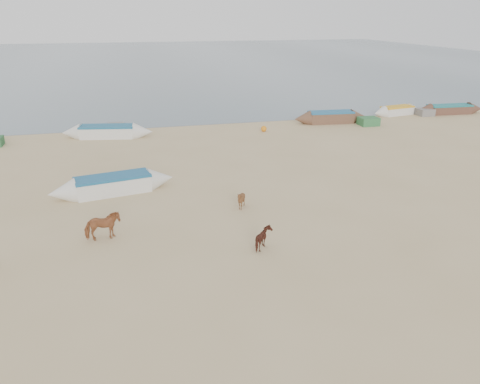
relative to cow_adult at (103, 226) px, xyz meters
name	(u,v)px	position (x,y,z in m)	size (l,w,h in m)	color
ground	(266,253)	(5.96, -2.68, -0.59)	(140.00, 140.00, 0.00)	tan
sea	(144,59)	(5.96, 79.32, -0.58)	(160.00, 160.00, 0.00)	slate
cow_adult	(103,226)	(0.00, 0.00, 0.00)	(0.64, 1.40, 1.18)	#985731
calf_front	(241,200)	(6.11, 1.73, -0.15)	(0.72, 0.81, 0.89)	brown
calf_right	(264,239)	(6.00, -2.31, -0.17)	(0.84, 0.72, 0.85)	#4C2318
near_canoe	(113,184)	(0.38, 5.26, -0.13)	(6.21, 1.29, 0.92)	silver
waterline_canoes	(191,124)	(6.23, 17.91, -0.15)	(54.76, 4.50, 0.96)	brown
beach_clutter	(242,125)	(10.15, 17.27, -0.29)	(42.37, 4.15, 0.64)	#2C6338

